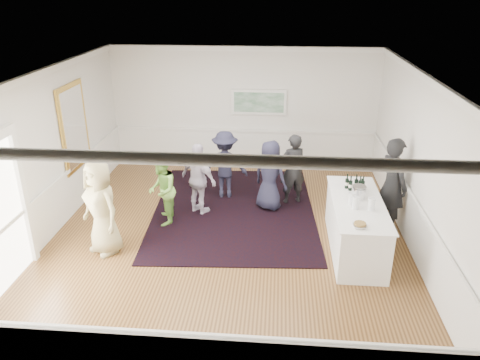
# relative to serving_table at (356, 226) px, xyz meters

# --- Properties ---
(floor) EXTENTS (8.00, 8.00, 0.00)m
(floor) POSITION_rel_serving_table_xyz_m (-2.42, 0.24, -0.50)
(floor) COLOR brown
(floor) RESTS_ON ground
(ceiling) EXTENTS (7.00, 8.00, 0.02)m
(ceiling) POSITION_rel_serving_table_xyz_m (-2.42, 0.24, 2.70)
(ceiling) COLOR white
(ceiling) RESTS_ON wall_back
(wall_left) EXTENTS (0.02, 8.00, 3.20)m
(wall_left) POSITION_rel_serving_table_xyz_m (-5.92, 0.24, 1.10)
(wall_left) COLOR white
(wall_left) RESTS_ON floor
(wall_right) EXTENTS (0.02, 8.00, 3.20)m
(wall_right) POSITION_rel_serving_table_xyz_m (1.08, 0.24, 1.10)
(wall_right) COLOR white
(wall_right) RESTS_ON floor
(wall_back) EXTENTS (7.00, 0.02, 3.20)m
(wall_back) POSITION_rel_serving_table_xyz_m (-2.42, 4.24, 1.10)
(wall_back) COLOR white
(wall_back) RESTS_ON floor
(wall_front) EXTENTS (7.00, 0.02, 3.20)m
(wall_front) POSITION_rel_serving_table_xyz_m (-2.42, -3.76, 1.10)
(wall_front) COLOR white
(wall_front) RESTS_ON floor
(wainscoting) EXTENTS (7.00, 8.00, 1.00)m
(wainscoting) POSITION_rel_serving_table_xyz_m (-2.42, 0.24, 0.00)
(wainscoting) COLOR white
(wainscoting) RESTS_ON floor
(mirror) EXTENTS (0.05, 1.25, 1.85)m
(mirror) POSITION_rel_serving_table_xyz_m (-5.87, 1.54, 1.30)
(mirror) COLOR gold
(mirror) RESTS_ON wall_left
(landscape_painting) EXTENTS (1.44, 0.06, 0.66)m
(landscape_painting) POSITION_rel_serving_table_xyz_m (-2.02, 4.18, 1.28)
(landscape_painting) COLOR white
(landscape_painting) RESTS_ON wall_back
(area_rug) EXTENTS (3.76, 4.78, 0.02)m
(area_rug) POSITION_rel_serving_table_xyz_m (-2.42, 1.43, -0.48)
(area_rug) COLOR black
(area_rug) RESTS_ON floor
(serving_table) EXTENTS (0.92, 2.43, 0.98)m
(serving_table) POSITION_rel_serving_table_xyz_m (0.00, 0.00, 0.00)
(serving_table) COLOR white
(serving_table) RESTS_ON floor
(bartender) EXTENTS (0.78, 0.85, 1.95)m
(bartender) POSITION_rel_serving_table_xyz_m (0.78, 0.84, 0.48)
(bartender) COLOR black
(bartender) RESTS_ON floor
(guest_tan) EXTENTS (1.05, 0.98, 1.81)m
(guest_tan) POSITION_rel_serving_table_xyz_m (-4.65, -0.46, 0.41)
(guest_tan) COLOR tan
(guest_tan) RESTS_ON floor
(guest_green) EXTENTS (0.68, 0.81, 1.49)m
(guest_green) POSITION_rel_serving_table_xyz_m (-3.83, 0.72, 0.25)
(guest_green) COLOR #7EBE4C
(guest_green) RESTS_ON floor
(guest_lilac) EXTENTS (0.99, 0.84, 1.58)m
(guest_lilac) POSITION_rel_serving_table_xyz_m (-3.15, 1.25, 0.30)
(guest_lilac) COLOR silver
(guest_lilac) RESTS_ON floor
(guest_dark_a) EXTENTS (1.06, 0.65, 1.60)m
(guest_dark_a) POSITION_rel_serving_table_xyz_m (-2.69, 2.14, 0.30)
(guest_dark_a) COLOR #1D1D30
(guest_dark_a) RESTS_ON floor
(guest_dark_b) EXTENTS (0.70, 0.58, 1.63)m
(guest_dark_b) POSITION_rel_serving_table_xyz_m (-1.14, 1.94, 0.32)
(guest_dark_b) COLOR black
(guest_dark_b) RESTS_ON floor
(guest_navy) EXTENTS (0.92, 0.82, 1.57)m
(guest_navy) POSITION_rel_serving_table_xyz_m (-1.64, 1.61, 0.29)
(guest_navy) COLOR #1D1D30
(guest_navy) RESTS_ON floor
(wine_bottles) EXTENTS (0.36, 0.27, 0.31)m
(wine_bottles) POSITION_rel_serving_table_xyz_m (0.03, 0.53, 0.64)
(wine_bottles) COLOR black
(wine_bottles) RESTS_ON serving_table
(juice_pitchers) EXTENTS (0.43, 0.33, 0.24)m
(juice_pitchers) POSITION_rel_serving_table_xyz_m (-0.02, -0.23, 0.61)
(juice_pitchers) COLOR #71AA3C
(juice_pitchers) RESTS_ON serving_table
(ice_bucket) EXTENTS (0.26, 0.26, 0.25)m
(ice_bucket) POSITION_rel_serving_table_xyz_m (0.02, 0.16, 0.60)
(ice_bucket) COLOR silver
(ice_bucket) RESTS_ON serving_table
(nut_bowl) EXTENTS (0.24, 0.24, 0.08)m
(nut_bowl) POSITION_rel_serving_table_xyz_m (-0.12, -0.96, 0.53)
(nut_bowl) COLOR white
(nut_bowl) RESTS_ON serving_table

